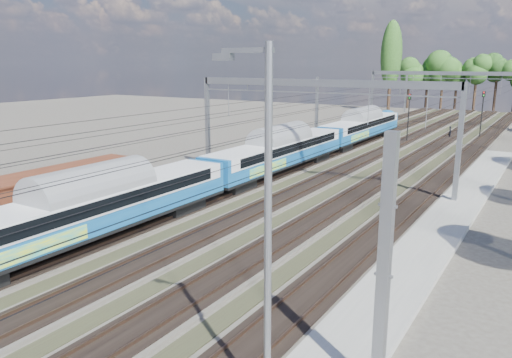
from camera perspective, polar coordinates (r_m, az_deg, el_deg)
The scene contains 11 objects.
track_bed at distance 57.32m, azimuth 13.08°, elevation 2.51°, with size 21.00×130.00×0.34m.
platform at distance 30.84m, azimuth 19.22°, elevation -6.90°, with size 3.00×70.00×0.30m, color gray.
catenary at distance 63.78m, azimuth 15.93°, elevation 9.10°, with size 25.65×130.00×9.00m.
tree_belt at distance 106.39m, azimuth 25.30°, elevation 10.85°, with size 39.85×98.23×11.92m.
poplar at distance 111.32m, azimuth 15.21°, elevation 13.49°, with size 4.40×4.40×19.04m.
emu_train at distance 46.38m, azimuth 2.50°, elevation 3.66°, with size 3.15×66.48×4.60m.
freight_boxcar at distance 33.40m, azimuth -23.25°, elevation -2.02°, with size 2.91×14.06×3.63m.
worker at distance 75.20m, azimuth 21.30°, elevation 5.00°, with size 0.63×0.41×1.72m, color black.
signal_near at distance 69.53m, azimuth 17.06°, elevation 7.38°, with size 0.40×0.37×6.39m.
signal_far at distance 76.72m, azimuth 24.45°, elevation 7.33°, with size 0.45×0.41×6.52m.
lamp_post at distance 13.78m, azimuth 1.01°, elevation -5.48°, with size 1.80×0.30×10.86m.
Camera 1 is at (17.74, -8.54, 10.32)m, focal length 35.00 mm.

